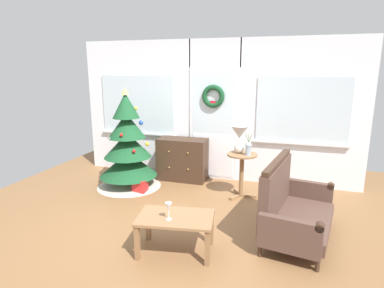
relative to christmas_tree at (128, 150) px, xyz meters
name	(u,v)px	position (x,y,z in m)	size (l,w,h in m)	color
ground_plane	(176,226)	(1.31, -1.18, -0.65)	(6.76, 6.76, 0.00)	brown
back_wall_with_door	(214,111)	(1.31, 0.91, 0.63)	(5.20, 0.19, 2.55)	white
christmas_tree	(128,150)	(0.00, 0.00, 0.00)	(1.12, 1.12, 1.73)	#4C331E
dresser_cabinet	(182,159)	(0.79, 0.61, -0.26)	(0.90, 0.45, 0.78)	#3D281C
settee_sofa	(291,207)	(2.73, -0.96, -0.27)	(0.91, 1.47, 0.96)	#3D281C
side_table	(242,166)	(1.96, 0.12, -0.14)	(0.50, 0.48, 0.71)	#8E6642
table_lamp	(239,136)	(1.90, 0.16, 0.35)	(0.28, 0.28, 0.44)	silver
flower_vase	(248,148)	(2.06, 0.06, 0.18)	(0.11, 0.10, 0.35)	#99ADBC
coffee_table	(176,222)	(1.51, -1.73, -0.28)	(0.91, 0.65, 0.43)	#8E6642
wine_glass	(169,207)	(1.47, -1.83, -0.07)	(0.08, 0.08, 0.20)	silver
gift_box	(140,186)	(0.31, -0.21, -0.54)	(0.22, 0.20, 0.22)	red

